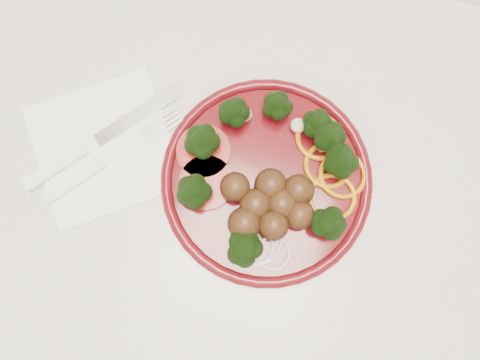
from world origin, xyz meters
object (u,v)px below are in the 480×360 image
(napkin, at_px, (104,147))
(fork, at_px, (91,171))
(knife, at_px, (82,151))
(plate, at_px, (271,180))

(napkin, bearing_deg, fork, -95.63)
(napkin, distance_m, fork, 0.03)
(napkin, xyz_separation_m, fork, (-0.00, -0.03, 0.01))
(knife, distance_m, fork, 0.03)
(plate, bearing_deg, fork, -167.00)
(plate, distance_m, fork, 0.22)
(napkin, relative_size, knife, 0.91)
(napkin, height_order, fork, fork)
(fork, bearing_deg, napkin, 33.31)
(plate, distance_m, napkin, 0.21)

